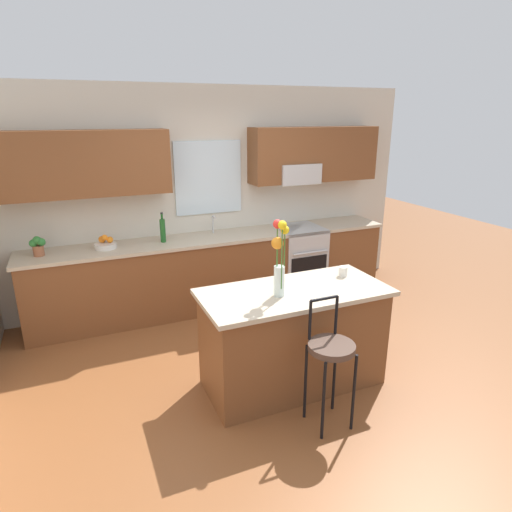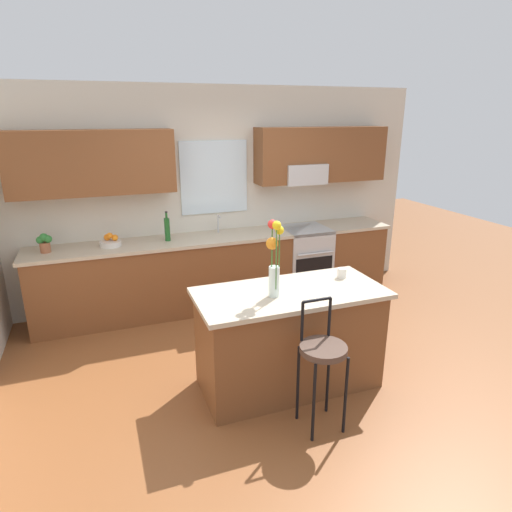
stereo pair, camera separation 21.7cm
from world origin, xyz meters
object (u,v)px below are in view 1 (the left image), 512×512
oven_range (298,260)px  kitchen_island (293,337)px  flower_vase (279,258)px  bottle_olive_oil (163,230)px  potted_plant_small (38,246)px  mug_ceramic (343,271)px  fruit_bowl_oranges (105,244)px  bar_stool_near (331,352)px

oven_range → kitchen_island: bearing=-119.7°
flower_vase → oven_range: bearing=57.2°
bottle_olive_oil → potted_plant_small: 1.33m
mug_ceramic → bottle_olive_oil: bottle_olive_oil is taller
fruit_bowl_oranges → bar_stool_near: bearing=-61.4°
bar_stool_near → fruit_bowl_oranges: bearing=118.6°
kitchen_island → fruit_bowl_oranges: 2.42m
bar_stool_near → flower_vase: size_ratio=1.60×
potted_plant_small → bar_stool_near: bearing=-50.8°
flower_vase → fruit_bowl_oranges: 2.33m
bar_stool_near → fruit_bowl_oranges: fruit_bowl_oranges is taller
mug_ceramic → bottle_olive_oil: bearing=125.9°
flower_vase → potted_plant_small: size_ratio=3.04×
kitchen_island → potted_plant_small: (-2.05, 1.93, 0.57)m
flower_vase → potted_plant_small: bearing=133.4°
potted_plant_small → mug_ceramic: bearing=-34.3°
kitchen_island → fruit_bowl_oranges: (-1.38, 1.93, 0.50)m
mug_ceramic → potted_plant_small: bearing=145.7°
flower_vase → bottle_olive_oil: bearing=105.4°
bar_stool_near → bottle_olive_oil: 2.66m
oven_range → kitchen_island: (-1.08, -1.90, 0.00)m
bar_stool_near → flower_vase: (-0.18, 0.54, 0.62)m
fruit_bowl_oranges → kitchen_island: bearing=-54.5°
flower_vase → mug_ceramic: bearing=13.7°
kitchen_island → mug_ceramic: 0.77m
kitchen_island → potted_plant_small: bearing=136.9°
flower_vase → mug_ceramic: (0.76, 0.18, -0.29)m
bar_stool_near → fruit_bowl_oranges: size_ratio=4.34×
kitchen_island → bottle_olive_oil: size_ratio=4.62×
bar_stool_near → mug_ceramic: bar_stool_near is taller
mug_ceramic → flower_vase: bearing=-166.3°
flower_vase → potted_plant_small: (-1.87, 1.98, -0.22)m
potted_plant_small → flower_vase: bearing=-46.6°
bottle_olive_oil → potted_plant_small: size_ratio=1.65×
bar_stool_near → mug_ceramic: (0.58, 0.73, 0.33)m
oven_range → flower_vase: flower_vase is taller
oven_range → mug_ceramic: size_ratio=10.22×
bar_stool_near → potted_plant_small: bearing=129.2°
fruit_bowl_oranges → potted_plant_small: potted_plant_small is taller
bar_stool_near → fruit_bowl_oranges: 2.90m
oven_range → bottle_olive_oil: bearing=179.2°
mug_ceramic → bottle_olive_oil: size_ratio=0.25×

